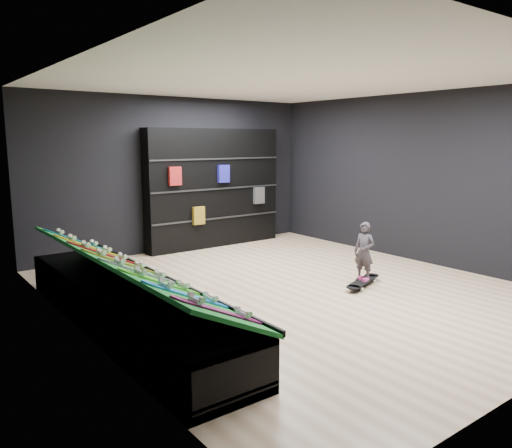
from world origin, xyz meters
TOP-DOWN VIEW (x-y plane):
  - floor at (0.00, 0.00)m, footprint 6.00×7.00m
  - ceiling at (0.00, 0.00)m, footprint 6.00×7.00m
  - wall_back at (0.00, 3.50)m, footprint 6.00×0.02m
  - wall_left at (-3.00, 0.00)m, footprint 0.02×7.00m
  - wall_right at (3.00, 0.00)m, footprint 0.02×7.00m
  - display_rack at (-2.55, 0.00)m, footprint 0.90×4.50m
  - turf_ramp at (-2.50, 0.00)m, footprint 0.92×4.50m
  - back_shelving at (0.77, 3.32)m, footprint 3.00×0.35m
  - floor_skateboard at (0.97, -0.52)m, footprint 1.00×0.54m
  - child at (0.97, -0.52)m, footprint 0.18×0.22m
  - display_board_0 at (-2.49, -1.90)m, footprint 0.93×0.22m
  - display_board_1 at (-2.49, -1.36)m, footprint 0.93×0.22m
  - display_board_2 at (-2.49, -0.81)m, footprint 0.93×0.22m
  - display_board_3 at (-2.49, -0.27)m, footprint 0.93×0.22m
  - display_board_4 at (-2.49, 0.27)m, footprint 0.93×0.22m
  - display_board_5 at (-2.49, 0.81)m, footprint 0.93×0.22m
  - display_board_6 at (-2.49, 1.36)m, footprint 0.93×0.22m
  - display_board_7 at (-2.49, 1.90)m, footprint 0.93×0.22m

SIDE VIEW (x-z plane):
  - floor at x=0.00m, z-range -0.01..0.01m
  - floor_skateboard at x=0.97m, z-range 0.00..0.09m
  - display_rack at x=-2.55m, z-range 0.00..0.50m
  - child at x=0.97m, z-range 0.09..0.62m
  - turf_ramp at x=-2.50m, z-range 0.48..0.94m
  - display_board_0 at x=-2.49m, z-range 0.49..0.99m
  - display_board_1 at x=-2.49m, z-range 0.49..0.99m
  - display_board_2 at x=-2.49m, z-range 0.49..0.99m
  - display_board_3 at x=-2.49m, z-range 0.49..0.99m
  - display_board_4 at x=-2.49m, z-range 0.49..0.99m
  - display_board_5 at x=-2.49m, z-range 0.49..0.99m
  - display_board_6 at x=-2.49m, z-range 0.49..0.99m
  - display_board_7 at x=-2.49m, z-range 0.49..0.99m
  - back_shelving at x=0.77m, z-range 0.00..2.40m
  - wall_back at x=0.00m, z-range 0.00..3.00m
  - wall_left at x=-3.00m, z-range 0.00..3.00m
  - wall_right at x=3.00m, z-range 0.00..3.00m
  - ceiling at x=0.00m, z-range 3.00..3.00m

